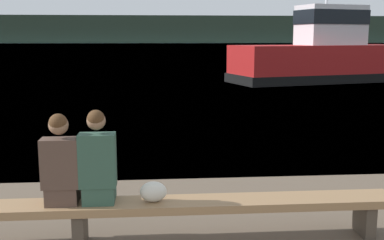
{
  "coord_description": "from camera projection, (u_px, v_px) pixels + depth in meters",
  "views": [
    {
      "loc": [
        0.5,
        -1.37,
        2.19
      ],
      "look_at": [
        1.16,
        6.54,
        0.81
      ],
      "focal_mm": 45.0,
      "sensor_mm": 36.0,
      "label": 1
    }
  ],
  "objects": [
    {
      "name": "tugboat_red",
      "position": [
        323.0,
        58.0,
        23.54
      ],
      "size": [
        9.51,
        5.27,
        5.88
      ],
      "rotation": [
        0.0,
        0.0,
        1.83
      ],
      "color": "#A81919",
      "rests_on": "water_surface"
    },
    {
      "name": "bench_main",
      "position": [
        79.0,
        211.0,
        5.07
      ],
      "size": [
        6.85,
        0.43,
        0.46
      ],
      "color": "#8E6B47",
      "rests_on": "ground"
    },
    {
      "name": "person_right",
      "position": [
        98.0,
        163.0,
        5.0
      ],
      "size": [
        0.38,
        0.39,
        1.0
      ],
      "color": "#2D4C3D",
      "rests_on": "bench_main"
    },
    {
      "name": "person_left",
      "position": [
        61.0,
        165.0,
        4.97
      ],
      "size": [
        0.38,
        0.39,
        0.97
      ],
      "color": "#4C382D",
      "rests_on": "bench_main"
    },
    {
      "name": "shopping_bag",
      "position": [
        153.0,
        192.0,
        5.09
      ],
      "size": [
        0.29,
        0.17,
        0.22
      ],
      "color": "beige",
      "rests_on": "bench_main"
    },
    {
      "name": "far_shoreline",
      "position": [
        150.0,
        29.0,
        166.47
      ],
      "size": [
        600.0,
        12.0,
        9.15
      ],
      "primitive_type": "cube",
      "color": "#2D3D2D",
      "rests_on": "ground"
    },
    {
      "name": "water_surface",
      "position": [
        149.0,
        45.0,
        125.21
      ],
      "size": [
        240.0,
        240.0,
        0.0
      ],
      "primitive_type": "plane",
      "color": "teal",
      "rests_on": "ground"
    }
  ]
}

